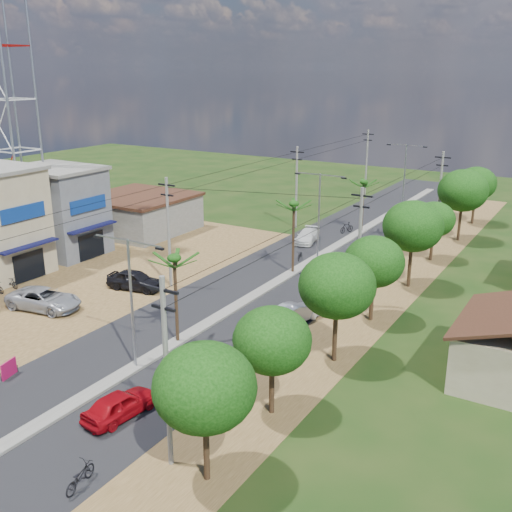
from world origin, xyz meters
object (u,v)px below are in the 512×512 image
Objects in this scene: car_white_far at (307,236)px; car_parked_dark at (135,280)px; car_red_near at (120,405)px; roadside_sign at (9,369)px; moto_rider_east at (80,477)px; car_parked_silver at (44,300)px; car_silver_mid at (295,313)px.

car_white_far is 0.94× the size of car_parked_dark.
car_red_near reaches higher than roadside_sign.
car_parked_dark is at bearing -64.91° from moto_rider_east.
car_white_far is at bearing -89.00° from moto_rider_east.
roadside_sign is (6.42, -7.98, -0.27)m from car_parked_silver.
car_red_near is 15.38m from car_silver_mid.
car_parked_dark reaches higher than car_silver_mid.
roadside_sign is at bearing 73.37° from car_silver_mid.
moto_rider_east is (8.45, -38.53, -0.12)m from car_white_far.
moto_rider_east is (17.12, -12.61, -0.27)m from car_parked_silver.
car_white_far is (-6.16, 33.66, -0.07)m from car_red_near.
car_silver_mid is at bearing -91.91° from car_red_near.
car_red_near is 0.94× the size of car_white_far.
car_parked_dark reaches higher than car_parked_silver.
car_red_near is 5.38m from moto_rider_east.
moto_rider_east is (0.20, -20.11, -0.17)m from car_silver_mid.
car_parked_dark is at bearing 21.20° from car_silver_mid.
car_parked_silver is at bearing -119.72° from car_white_far.
car_parked_dark is at bearing -44.39° from car_red_near.
car_silver_mid reaches higher than roadside_sign.
car_white_far is 2.24× the size of moto_rider_east.
car_parked_silver is 1.21× the size of car_parked_dark.
car_parked_silver is at bearing 41.42° from car_silver_mid.
roadside_sign is at bearing 7.48° from car_red_near.
car_parked_silver is at bearing 114.59° from roadside_sign.
car_silver_mid reaches higher than moto_rider_east.
car_parked_dark is (-14.00, -0.90, 0.11)m from car_silver_mid.
car_white_far is 39.44m from moto_rider_east.
moto_rider_east is 1.59× the size of roadside_sign.
car_parked_dark reaches higher than roadside_sign.
car_silver_mid is 0.94× the size of car_white_far.
moto_rider_east is 11.66m from roadside_sign.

